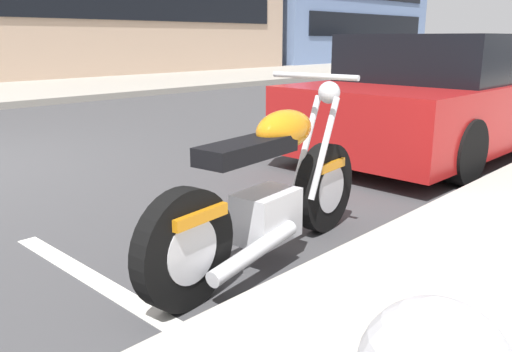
{
  "coord_description": "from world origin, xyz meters",
  "views": [
    {
      "loc": [
        -1.33,
        -6.05,
        1.32
      ],
      "look_at": [
        1.01,
        -3.82,
        0.47
      ],
      "focal_mm": 36.7,
      "sensor_mm": 36.0,
      "label": 1
    }
  ],
  "objects": [
    {
      "name": "parked_car_far_down_curb",
      "position": [
        4.95,
        -3.37,
        0.66
      ],
      "size": [
        4.72,
        1.96,
        1.37
      ],
      "rotation": [
        0.0,
        0.0,
        -0.02
      ],
      "color": "#AD1919",
      "rests_on": "ground"
    },
    {
      "name": "sidewalk_far_curb",
      "position": [
        12.0,
        6.83,
        0.07
      ],
      "size": [
        120.0,
        5.0,
        0.14
      ],
      "primitive_type": "cube",
      "color": "gray",
      "rests_on": "ground"
    },
    {
      "name": "car_opposite_curb",
      "position": [
        21.14,
        3.58,
        0.65
      ],
      "size": [
        4.22,
        2.08,
        1.38
      ],
      "rotation": [
        0.0,
        0.0,
        3.2
      ],
      "color": "navy",
      "rests_on": "ground"
    },
    {
      "name": "parking_stall_stripe",
      "position": [
        0.0,
        -3.73,
        0.0
      ],
      "size": [
        0.12,
        2.2,
        0.01
      ],
      "primitive_type": "cube",
      "color": "silver",
      "rests_on": "ground"
    },
    {
      "name": "parked_motorcycle",
      "position": [
        0.88,
        -4.06,
        0.42
      ],
      "size": [
        2.0,
        0.63,
        1.11
      ],
      "rotation": [
        0.0,
        0.0,
        0.11
      ],
      "color": "black",
      "rests_on": "ground"
    }
  ]
}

